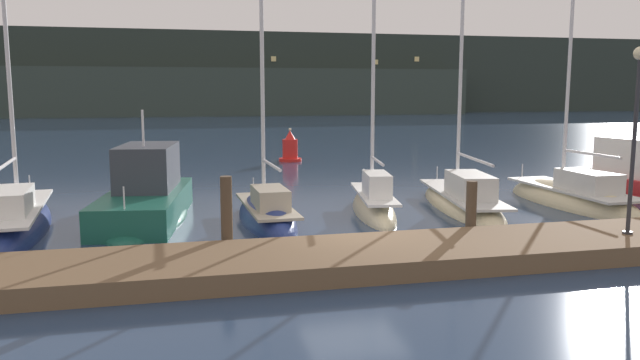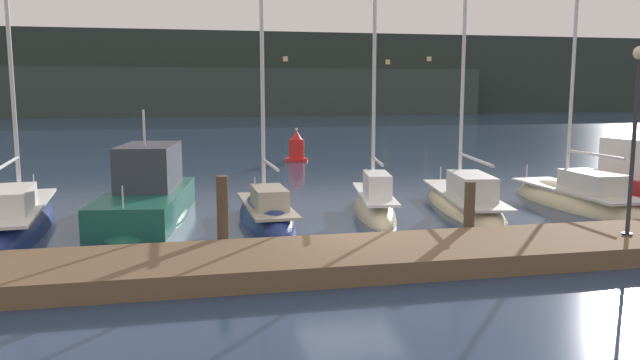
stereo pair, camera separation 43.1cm
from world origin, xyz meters
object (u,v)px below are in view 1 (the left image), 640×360
object	(u,v)px
motorboat_berth_4	(146,204)
sailboat_berth_8	(572,202)
sailboat_berth_5	(267,219)
channel_buoy	(290,149)
sailboat_berth_6	(374,209)
dock_lamppost	(636,112)
sailboat_berth_3	(16,226)
sailboat_berth_7	(462,203)

from	to	relation	value
motorboat_berth_4	sailboat_berth_8	bearing A→B (deg)	-4.00
sailboat_berth_5	channel_buoy	xyz separation A→B (m)	(3.67, 15.77, 0.58)
sailboat_berth_6	sailboat_berth_8	xyz separation A→B (m)	(7.13, -0.16, -0.04)
sailboat_berth_8	dock_lamppost	world-z (taller)	sailboat_berth_8
sailboat_berth_6	channel_buoy	size ratio (longest dim) A/B	4.43
sailboat_berth_3	sailboat_berth_6	world-z (taller)	sailboat_berth_3
motorboat_berth_4	channel_buoy	bearing A→B (deg)	63.44
sailboat_berth_5	sailboat_berth_8	world-z (taller)	sailboat_berth_8
sailboat_berth_5	motorboat_berth_4	bearing A→B (deg)	158.97
sailboat_berth_8	channel_buoy	bearing A→B (deg)	114.43
sailboat_berth_5	sailboat_berth_3	bearing A→B (deg)	175.52
motorboat_berth_4	sailboat_berth_8	world-z (taller)	sailboat_berth_8
motorboat_berth_4	sailboat_berth_5	world-z (taller)	sailboat_berth_5
motorboat_berth_4	sailboat_berth_7	bearing A→B (deg)	-3.06
sailboat_berth_6	sailboat_berth_8	distance (m)	7.14
sailboat_berth_3	channel_buoy	xyz separation A→B (m)	(10.73, 15.22, 0.55)
sailboat_berth_5	sailboat_berth_8	bearing A→B (deg)	1.96
sailboat_berth_8	dock_lamppost	xyz separation A→B (m)	(-2.57, -5.79, 3.30)
motorboat_berth_4	sailboat_berth_7	size ratio (longest dim) A/B	0.64
sailboat_berth_5	sailboat_berth_7	size ratio (longest dim) A/B	0.69
sailboat_berth_7	channel_buoy	size ratio (longest dim) A/B	5.91
sailboat_berth_8	channel_buoy	size ratio (longest dim) A/B	5.62
sailboat_berth_5	dock_lamppost	xyz separation A→B (m)	(8.10, -5.42, 3.32)
sailboat_berth_7	dock_lamppost	xyz separation A→B (m)	(1.33, -6.23, 3.25)
motorboat_berth_4	sailboat_berth_7	xyz separation A→B (m)	(10.30, -0.55, -0.30)
sailboat_berth_5	sailboat_berth_7	world-z (taller)	sailboat_berth_7
sailboat_berth_7	dock_lamppost	world-z (taller)	sailboat_berth_7
sailboat_berth_5	channel_buoy	bearing A→B (deg)	76.90
channel_buoy	sailboat_berth_6	bearing A→B (deg)	-90.51
motorboat_berth_4	dock_lamppost	bearing A→B (deg)	-30.24
sailboat_berth_6	sailboat_berth_7	world-z (taller)	sailboat_berth_7
sailboat_berth_6	sailboat_berth_7	distance (m)	3.24
dock_lamppost	sailboat_berth_6	bearing A→B (deg)	127.49
sailboat_berth_3	dock_lamppost	distance (m)	16.62
motorboat_berth_4	sailboat_berth_8	size ratio (longest dim) A/B	0.68
sailboat_berth_3	channel_buoy	size ratio (longest dim) A/B	5.89
sailboat_berth_3	dock_lamppost	size ratio (longest dim) A/B	2.42
sailboat_berth_3	channel_buoy	world-z (taller)	sailboat_berth_3
sailboat_berth_7	sailboat_berth_8	world-z (taller)	sailboat_berth_7
motorboat_berth_4	sailboat_berth_5	size ratio (longest dim) A/B	0.94
channel_buoy	dock_lamppost	xyz separation A→B (m)	(4.42, -21.20, 2.74)
motorboat_berth_4	channel_buoy	xyz separation A→B (m)	(7.21, 14.42, 0.21)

